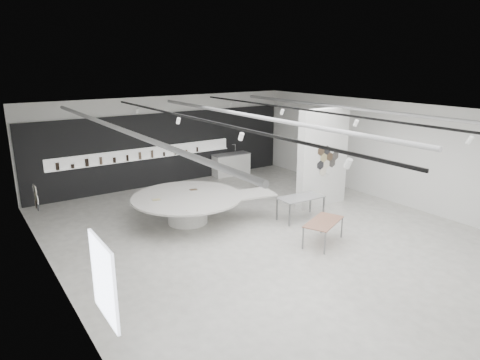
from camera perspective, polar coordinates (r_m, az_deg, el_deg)
room at (r=12.88m, az=2.85°, el=1.36°), size 12.02×14.02×3.82m
back_wall_display at (r=18.85m, az=-10.00°, el=4.09°), size 11.80×0.27×3.10m
partition_column at (r=15.99m, az=10.99°, el=2.92°), size 2.20×0.38×3.60m
display_island at (r=14.34m, az=-6.73°, el=-3.34°), size 4.95×4.33×0.94m
sample_table_wood at (r=12.87m, az=11.08°, el=-5.63°), size 1.65×1.27×0.69m
sample_table_stone at (r=14.62m, az=8.12°, el=-2.50°), size 1.59×0.85×0.80m
kitchen_counter at (r=20.22m, az=-1.20°, el=2.12°), size 1.83×0.79×1.42m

